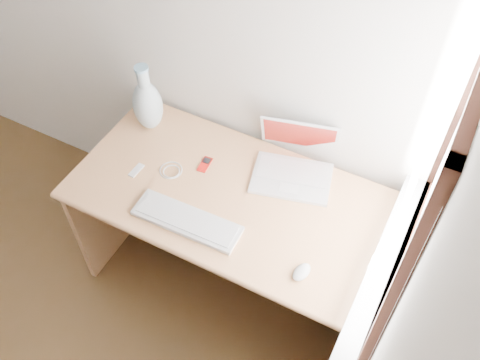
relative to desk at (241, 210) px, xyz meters
The scene contains 9 objects.
window 1.05m from the desk, 11.72° to the right, with size 0.11×0.99×1.10m.
desk is the anchor object (origin of this frame).
laptop 0.36m from the desk, 39.93° to the left, with size 0.39×0.36×0.23m.
external_keyboard 0.38m from the desk, 108.43° to the right, with size 0.47×0.15×0.02m.
mouse 0.56m from the desk, 36.08° to the right, with size 0.05×0.09×0.03m, color silver.
ipod 0.29m from the desk, behind, with size 0.05×0.09×0.01m.
cable_coil 0.39m from the desk, 163.81° to the right, with size 0.10×0.10×0.01m, color silver.
remote 0.52m from the desk, 160.04° to the right, with size 0.03×0.08×0.01m, color silver.
vase 0.66m from the desk, 168.83° to the left, with size 0.14×0.14×0.35m.
Camera 1 is at (1.69, 0.12, 2.54)m, focal length 40.00 mm.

